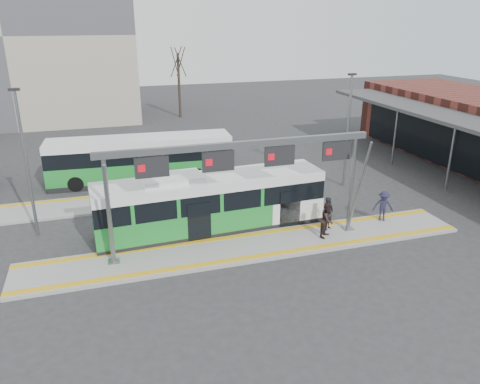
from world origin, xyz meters
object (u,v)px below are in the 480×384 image
at_px(hero_bus, 210,204).
at_px(passenger_c, 383,206).
at_px(gantry, 243,164).
at_px(passenger_b, 328,220).
at_px(passenger_a, 328,213).

distance_m(hero_bus, passenger_c, 9.42).
height_order(gantry, passenger_c, gantry).
xyz_separation_m(hero_bus, passenger_c, (9.22, -1.87, -0.50)).
distance_m(gantry, passenger_b, 5.45).
bearing_deg(passenger_a, gantry, 151.62).
relative_size(hero_bus, passenger_b, 6.56).
height_order(passenger_b, passenger_c, passenger_b).
distance_m(passenger_a, passenger_b, 0.91).
bearing_deg(gantry, passenger_b, -5.53).
bearing_deg(passenger_c, passenger_b, -139.99).
height_order(gantry, passenger_b, gantry).
relative_size(gantry, passenger_a, 7.34).
xyz_separation_m(gantry, hero_bus, (-1.02, 2.35, -2.80)).
xyz_separation_m(gantry, passenger_a, (4.82, 0.36, -3.26)).
bearing_deg(passenger_a, hero_bus, 128.50).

